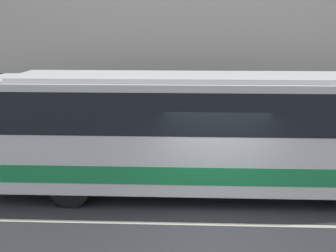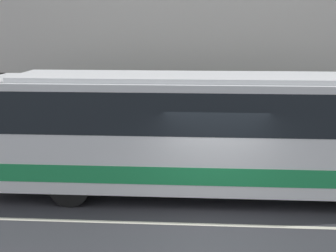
% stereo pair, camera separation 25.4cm
% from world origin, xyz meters
% --- Properties ---
extents(ground_plane, '(60.00, 60.00, 0.00)m').
position_xyz_m(ground_plane, '(0.00, 0.00, 0.00)').
color(ground_plane, '#333338').
extents(sidewalk, '(60.00, 2.35, 0.12)m').
position_xyz_m(sidewalk, '(0.00, 5.17, 0.06)').
color(sidewalk, gray).
rests_on(sidewalk, ground_plane).
extents(lane_stripe, '(54.00, 0.14, 0.01)m').
position_xyz_m(lane_stripe, '(0.00, 0.00, 0.00)').
color(lane_stripe, beige).
rests_on(lane_stripe, ground_plane).
extents(transit_bus, '(11.56, 2.51, 3.25)m').
position_xyz_m(transit_bus, '(-0.28, 2.02, 1.83)').
color(transit_bus, white).
rests_on(transit_bus, ground_plane).
extents(pedestrian_waiting, '(0.36, 0.36, 1.79)m').
position_xyz_m(pedestrian_waiting, '(-3.94, 4.51, 0.97)').
color(pedestrian_waiting, '#1E5933').
rests_on(pedestrian_waiting, sidewalk).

